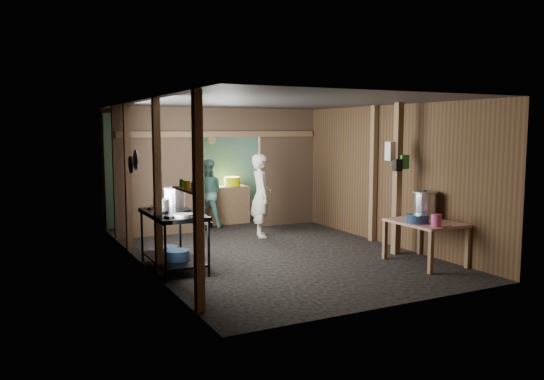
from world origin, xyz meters
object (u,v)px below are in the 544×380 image
yellow_tub (232,181)px  cook (261,196)px  gas_range (174,241)px  stove_pot_large (175,198)px  pink_bucket (436,220)px  stock_pot (425,206)px  prep_table (425,242)px

yellow_tub → cook: cook is taller
gas_range → stove_pot_large: size_ratio=4.30×
gas_range → cook: size_ratio=0.90×
pink_bucket → cook: 3.80m
stock_pot → cook: size_ratio=0.28×
stock_pot → pink_bucket: stock_pot is taller
prep_table → cook: (-1.40, 3.18, 0.49)m
prep_table → cook: bearing=113.7°
gas_range → yellow_tub: yellow_tub is taller
gas_range → cook: (2.31, 1.69, 0.39)m
stove_pot_large → cook: (2.14, 1.22, -0.21)m
stove_pot_large → stock_pot: (3.74, -1.72, -0.14)m
prep_table → stock_pot: stock_pot is taller
pink_bucket → gas_range: bearing=151.5°
yellow_tub → stove_pot_large: bearing=-126.9°
stock_pot → stove_pot_large: bearing=155.3°
prep_table → stove_pot_large: bearing=151.1°
gas_range → cook: bearing=36.1°
stove_pot_large → yellow_tub: 3.79m
cook → stove_pot_large: bearing=135.7°
stock_pot → gas_range: bearing=162.2°
stock_pot → pink_bucket: (-0.38, -0.66, -0.12)m
prep_table → stove_pot_large: stove_pot_large is taller
stock_pot → cook: (-1.59, 2.94, -0.07)m
gas_range → stove_pot_large: stove_pot_large is taller
stock_pot → cook: cook is taller
pink_bucket → cook: size_ratio=0.11×
cook → gas_range: bearing=142.1°
prep_table → stove_pot_large: 4.10m
gas_range → prep_table: (3.71, -1.49, -0.10)m
gas_range → yellow_tub: bearing=55.0°
stove_pot_large → yellow_tub: (2.28, 3.03, -0.08)m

